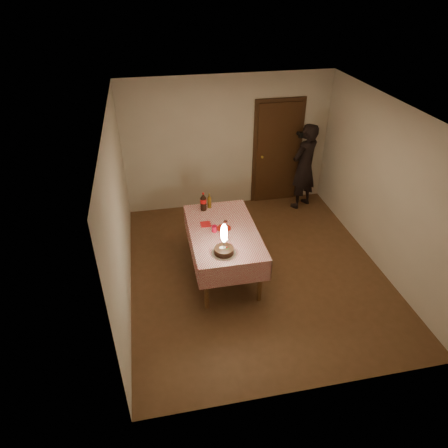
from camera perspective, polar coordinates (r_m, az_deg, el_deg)
The scene contains 11 objects.
ground at distance 6.58m, azimuth 4.52°, elevation -6.50°, with size 4.00×4.50×0.01m, color brown.
room_shell at distance 5.75m, azimuth 5.37°, elevation 6.86°, with size 4.04×4.54×2.62m.
dining_table at distance 6.10m, azimuth -0.09°, elevation -1.73°, with size 1.02×1.72×0.81m.
birthday_cake at distance 5.50m, azimuth -0.00°, elevation -3.20°, with size 0.34×0.34×0.48m.
red_plate at distance 6.08m, azimuth -0.03°, elevation -0.59°, with size 0.22×0.22×0.01m, color #A7160B.
red_cup at distance 5.99m, azimuth -1.39°, elevation -0.69°, with size 0.08×0.08×0.10m, color #AC0C28.
clear_cup at distance 6.11m, azimuth 0.18°, elevation 0.02°, with size 0.07×0.07×0.09m, color white.
napkin_stack at distance 6.17m, azimuth -2.64°, elevation -0.04°, with size 0.15×0.15×0.02m, color #B41417.
cola_bottle at distance 6.48m, azimuth -2.97°, elevation 3.19°, with size 0.10×0.10×0.32m.
amber_bottle_left at distance 6.56m, azimuth -2.11°, elevation 3.29°, with size 0.06×0.06×0.25m.
photographer at distance 8.04m, azimuth 11.37°, elevation 8.03°, with size 0.75×0.67×1.73m.
Camera 1 is at (-1.50, -4.87, 4.17)m, focal length 32.00 mm.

